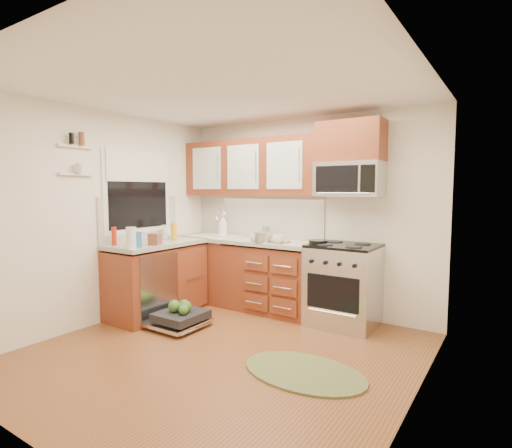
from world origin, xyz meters
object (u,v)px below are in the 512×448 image
Objects in this scene: skillet at (318,242)px; paper_towel_roll at (131,238)px; upper_cabinets at (250,168)px; bowl_a at (259,239)px; stock_pot at (263,237)px; microwave at (349,179)px; bowl_b at (259,238)px; cup at (278,239)px; range at (343,285)px; sink at (214,245)px; cutting_board at (279,241)px; rug at (304,372)px; dishwasher at (178,319)px.

skillet is 0.91× the size of paper_towel_roll.
bowl_a is (0.36, -0.32, -0.92)m from upper_cabinets.
paper_towel_roll is (-0.95, -1.24, 0.05)m from stock_pot.
stock_pot is (-0.98, -0.33, -0.71)m from microwave.
bowl_b is at bearing -175.90° from skillet.
cup is (-0.49, -0.08, 0.01)m from skillet.
skillet is 0.71m from stock_pot.
stock_pot reaches higher than range.
skillet is at bearing 9.06° from cup.
sink is 2.59× the size of paper_towel_roll.
sink is 1.18m from cup.
range is 0.58m from skillet.
microwave is (1.41, -0.02, -0.18)m from upper_cabinets.
cutting_board is (-0.82, -0.09, 0.46)m from range.
cutting_board is (1.11, -0.08, 0.13)m from sink.
skillet is 1.60× the size of cup.
upper_cabinets is 2.88m from rug.
cup is at bearing 47.69° from paper_towel_roll.
dishwasher is (0.39, -1.12, -0.70)m from sink.
upper_cabinets is 2.70× the size of microwave.
bowl_a is at bearing -170.27° from range.
bowl_b is (0.34, -0.30, -0.91)m from upper_cabinets.
sink is 0.91m from bowl_a.
bowl_b is 0.29m from cup.
upper_cabinets is 1.42m from microwave.
range reaches higher than cutting_board.
rug is (1.72, -0.24, -0.09)m from dishwasher.
microwave is 3.28× the size of bowl_a.
upper_cabinets reaches higher than skillet.
bowl_b is (-1.24, 1.21, 0.96)m from rug.
microwave is 2.57m from paper_towel_roll.
bowl_b reaches higher than sink.
sink is 0.56× the size of rug.
upper_cabinets reaches higher than range.
dishwasher is 1.50m from cup.
stock_pot is (0.95, -0.20, 0.19)m from sink.
stock_pot is at bearing -23.75° from bowl_a.
cutting_board is at bearing 127.97° from rug.
rug is (0.18, -1.37, -0.46)m from range.
rug is 1.81m from cup.
upper_cabinets reaches higher than bowl_b.
sink is 2.63m from rug.
paper_towel_roll is 1.55m from bowl_a.
dishwasher is at bearing -96.04° from upper_cabinets.
upper_cabinets is 1.13m from cutting_board.
bowl_a is at bearing -174.16° from skillet.
bowl_b is at bearing -171.57° from range.
bowl_b is at bearing -165.36° from microwave.
upper_cabinets reaches higher than sink.
sink is (-1.93, -0.01, 0.33)m from range.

